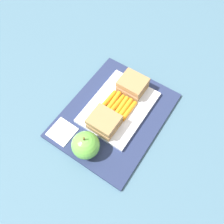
{
  "coord_description": "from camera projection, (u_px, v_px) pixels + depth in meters",
  "views": [
    {
      "loc": [
        0.3,
        0.19,
        0.65
      ],
      "look_at": [
        0.01,
        0.0,
        0.04
      ],
      "focal_mm": 38.4,
      "sensor_mm": 36.0,
      "label": 1
    }
  ],
  "objects": [
    {
      "name": "sandwich_half_left",
      "position": [
        133.0,
        85.0,
        0.74
      ],
      "size": [
        0.07,
        0.08,
        0.04
      ],
      "color": "#9E7A4C",
      "rests_on": "food_tray"
    },
    {
      "name": "paper_napkin",
      "position": [
        62.0,
        132.0,
        0.7
      ],
      "size": [
        0.07,
        0.07,
        0.0
      ],
      "primitive_type": "cube",
      "rotation": [
        0.0,
        0.0,
        -0.02
      ],
      "color": "white",
      "rests_on": "lunchbag_mat"
    },
    {
      "name": "ground_plane",
      "position": [
        114.0,
        116.0,
        0.74
      ],
      "size": [
        2.4,
        2.4,
        0.0
      ],
      "primitive_type": "plane",
      "color": "#42667A"
    },
    {
      "name": "food_tray",
      "position": [
        119.0,
        107.0,
        0.74
      ],
      "size": [
        0.23,
        0.17,
        0.01
      ],
      "primitive_type": "cube",
      "color": "white",
      "rests_on": "lunchbag_mat"
    },
    {
      "name": "apple",
      "position": [
        86.0,
        145.0,
        0.64
      ],
      "size": [
        0.08,
        0.08,
        0.09
      ],
      "color": "#66B742",
      "rests_on": "lunchbag_mat"
    },
    {
      "name": "lunchbag_mat",
      "position": [
        114.0,
        115.0,
        0.74
      ],
      "size": [
        0.36,
        0.28,
        0.01
      ],
      "primitive_type": "cube",
      "color": "navy",
      "rests_on": "ground_plane"
    },
    {
      "name": "sandwich_half_right",
      "position": [
        104.0,
        122.0,
        0.68
      ],
      "size": [
        0.07,
        0.08,
        0.04
      ],
      "color": "#9E7A4C",
      "rests_on": "food_tray"
    },
    {
      "name": "carrot_sticks_bundle",
      "position": [
        119.0,
        105.0,
        0.73
      ],
      "size": [
        0.08,
        0.09,
        0.02
      ],
      "color": "orange",
      "rests_on": "food_tray"
    }
  ]
}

